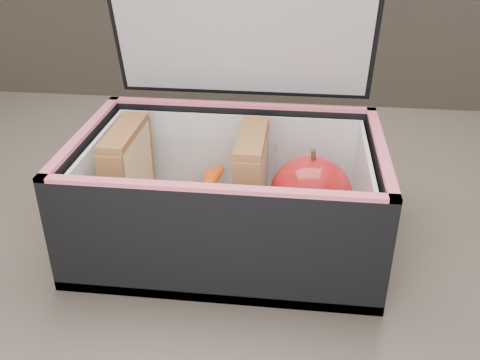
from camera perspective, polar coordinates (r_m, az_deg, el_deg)
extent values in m
cube|color=brown|center=(0.56, 1.63, -7.63)|extent=(1.20, 0.80, 0.03)
cube|color=#382D26|center=(1.22, -24.09, -9.72)|extent=(0.05, 0.05, 0.72)
cube|color=black|center=(0.58, 0.26, 16.95)|extent=(0.28, 0.05, 0.18)
cube|color=beige|center=(0.55, -12.52, 0.36)|extent=(0.01, 0.09, 0.09)
cube|color=#B2515E|center=(0.55, -11.73, -0.02)|extent=(0.01, 0.08, 0.09)
cube|color=beige|center=(0.54, -11.02, 0.28)|extent=(0.01, 0.09, 0.09)
cube|color=brown|center=(0.52, -12.30, 5.02)|extent=(0.02, 0.09, 0.01)
cube|color=beige|center=(0.52, 0.39, -0.34)|extent=(0.01, 0.09, 0.09)
cube|color=#B2515E|center=(0.52, 1.21, -0.74)|extent=(0.01, 0.08, 0.09)
cube|color=beige|center=(0.52, 2.04, -0.44)|extent=(0.01, 0.09, 0.09)
cube|color=brown|center=(0.50, 1.27, 4.55)|extent=(0.02, 0.09, 0.01)
cylinder|color=#FB5219|center=(0.57, -5.59, -2.59)|extent=(0.02, 0.09, 0.01)
cylinder|color=#FB5219|center=(0.52, -4.73, -4.46)|extent=(0.02, 0.09, 0.01)
cylinder|color=#FB5219|center=(0.54, -3.49, -1.36)|extent=(0.02, 0.09, 0.01)
cylinder|color=#FB5219|center=(0.53, -3.93, -5.24)|extent=(0.01, 0.09, 0.01)
cylinder|color=#FB5219|center=(0.52, -5.14, -4.19)|extent=(0.01, 0.09, 0.01)
cylinder|color=#FB5219|center=(0.55, -3.43, -0.84)|extent=(0.02, 0.09, 0.01)
cube|color=white|center=(0.54, 7.56, -5.25)|extent=(0.09, 0.10, 0.01)
ellipsoid|color=#9C140B|center=(0.52, 7.55, -1.44)|extent=(0.10, 0.10, 0.07)
cylinder|color=#49331A|center=(0.50, 7.84, 2.58)|extent=(0.01, 0.01, 0.01)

